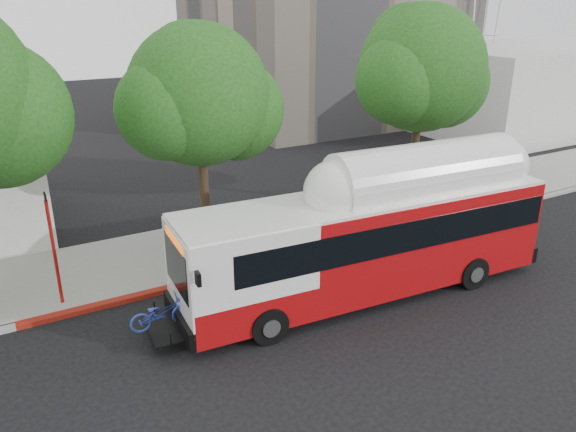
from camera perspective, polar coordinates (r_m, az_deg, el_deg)
name	(u,v)px	position (r m, az deg, el deg)	size (l,w,h in m)	color
ground	(311,319)	(17.66, 2.33, -10.40)	(120.00, 120.00, 0.00)	black
sidewalk	(226,242)	(22.76, -6.30, -2.68)	(60.00, 5.00, 0.15)	gray
curb_strip	(255,268)	(20.61, -3.39, -5.25)	(60.00, 0.30, 0.15)	gray
red_curb_segment	(176,287)	(19.64, -11.32, -7.07)	(10.00, 0.32, 0.16)	maroon
street_tree_mid	(209,100)	(20.47, -8.01, 11.62)	(5.75, 5.00, 8.62)	#2D2116
street_tree_right	(428,73)	(25.66, 14.03, 13.93)	(6.21, 5.40, 9.18)	#2D2116
horizon_block	(535,86)	(48.05, 23.77, 12.04)	(20.00, 12.00, 6.00)	silver
transit_bus	(369,242)	(18.43, 8.26, -2.67)	(13.56, 3.55, 3.97)	#9F0B0E
signal_pole	(54,250)	(18.85, -22.68, -3.25)	(0.11, 0.36, 3.85)	#A81511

